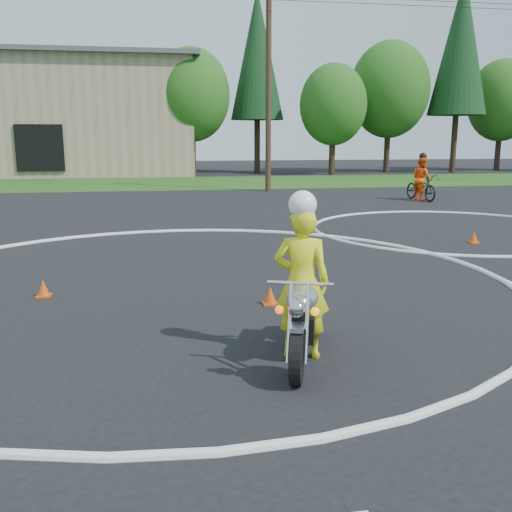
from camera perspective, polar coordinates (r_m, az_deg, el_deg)
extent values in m
plane|color=black|center=(7.91, -6.05, -8.03)|extent=(120.00, 120.00, 0.00)
cube|color=#1E4714|center=(34.54, -8.93, 7.22)|extent=(120.00, 10.00, 0.02)
torus|color=silver|center=(10.78, -7.07, -2.62)|extent=(12.12, 12.12, 0.12)
torus|color=silver|center=(17.78, 18.82, 2.53)|extent=(8.10, 8.10, 0.10)
cylinder|color=black|center=(6.36, 4.13, -9.99)|extent=(0.33, 0.64, 0.63)
cylinder|color=black|center=(7.75, 5.16, -5.96)|extent=(0.33, 0.64, 0.63)
cube|color=black|center=(7.06, 4.75, -6.82)|extent=(0.47, 0.65, 0.32)
ellipsoid|color=#AAA9AE|center=(6.74, 4.66, -4.16)|extent=(0.58, 0.76, 0.30)
cube|color=black|center=(7.26, 5.01, -3.34)|extent=(0.47, 0.69, 0.11)
cylinder|color=silver|center=(6.32, 3.38, -6.54)|extent=(0.17, 0.37, 0.85)
cylinder|color=white|center=(6.30, 5.12, -6.62)|extent=(0.17, 0.37, 0.85)
cube|color=white|center=(6.22, 4.16, -7.16)|extent=(0.22, 0.27, 0.05)
cylinder|color=white|center=(6.37, 4.45, -2.74)|extent=(0.71, 0.28, 0.04)
sphere|color=silver|center=(6.07, 4.11, -5.25)|extent=(0.19, 0.19, 0.19)
sphere|color=#FF580C|center=(6.11, 2.34, -5.40)|extent=(0.10, 0.10, 0.10)
sphere|color=orange|center=(6.08, 5.92, -5.55)|extent=(0.10, 0.10, 0.10)
cylinder|color=white|center=(7.49, 6.31, -6.62)|extent=(0.36, 0.83, 0.08)
imported|color=yellow|center=(6.96, 4.58, -2.70)|extent=(0.79, 0.65, 1.87)
sphere|color=white|center=(6.74, 4.68, 5.13)|extent=(0.34, 0.34, 0.34)
imported|color=black|center=(25.75, 16.19, 6.61)|extent=(1.04, 2.20, 1.11)
imported|color=#FF540D|center=(25.72, 16.23, 7.43)|extent=(0.82, 0.99, 1.85)
sphere|color=black|center=(25.68, 16.36, 9.54)|extent=(0.32, 0.32, 0.32)
cone|color=#E0470B|center=(9.29, 1.42, -3.98)|extent=(0.22, 0.22, 0.30)
cube|color=#E0470B|center=(9.32, 1.42, -4.78)|extent=(0.24, 0.24, 0.03)
cone|color=#E0470B|center=(15.73, 20.96, 1.77)|extent=(0.22, 0.22, 0.30)
cube|color=#E0470B|center=(15.75, 20.93, 1.29)|extent=(0.24, 0.24, 0.03)
cone|color=#E0470B|center=(10.39, -20.50, -3.03)|extent=(0.22, 0.22, 0.30)
cube|color=#E0470B|center=(10.42, -20.44, -3.75)|extent=(0.24, 0.24, 0.03)
cube|color=black|center=(40.06, -20.82, 10.07)|extent=(3.00, 0.16, 3.00)
cylinder|color=#382619|center=(41.52, -6.34, 10.26)|extent=(0.44, 0.44, 3.24)
ellipsoid|color=#1E5116|center=(41.61, -6.47, 15.72)|extent=(5.40, 5.40, 6.48)
cylinder|color=#382619|center=(44.07, 0.11, 10.88)|extent=(0.44, 0.44, 3.96)
cone|color=black|center=(44.46, 0.12, 19.49)|extent=(3.96, 3.96, 9.35)
cylinder|color=#382619|center=(42.32, 7.61, 10.01)|extent=(0.44, 0.44, 2.88)
ellipsoid|color=#1E5116|center=(42.36, 7.74, 14.78)|extent=(4.80, 4.80, 5.76)
cylinder|color=#382619|center=(45.88, 12.95, 10.40)|extent=(0.44, 0.44, 3.60)
ellipsoid|color=#1E5116|center=(46.00, 13.21, 15.88)|extent=(6.00, 6.00, 7.20)
cylinder|color=#382619|center=(47.11, 19.17, 10.52)|extent=(0.44, 0.44, 4.32)
cone|color=black|center=(47.59, 19.79, 19.28)|extent=(4.32, 4.32, 10.20)
cylinder|color=#382619|center=(51.37, 23.02, 9.69)|extent=(0.44, 0.44, 3.24)
ellipsoid|color=#1E5116|center=(51.45, 23.39, 14.09)|extent=(5.40, 5.40, 6.48)
cylinder|color=#382619|center=(42.48, -11.89, 9.87)|extent=(0.44, 0.44, 2.88)
ellipsoid|color=#1E5116|center=(42.53, -12.10, 14.62)|extent=(4.80, 4.80, 5.76)
cylinder|color=#473321|center=(29.04, 1.25, 16.38)|extent=(0.28, 0.28, 10.00)
cylinder|color=black|center=(32.52, 20.60, 22.66)|extent=(20.00, 0.02, 0.02)
cylinder|color=black|center=(33.47, 19.59, 22.39)|extent=(20.00, 0.02, 0.02)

